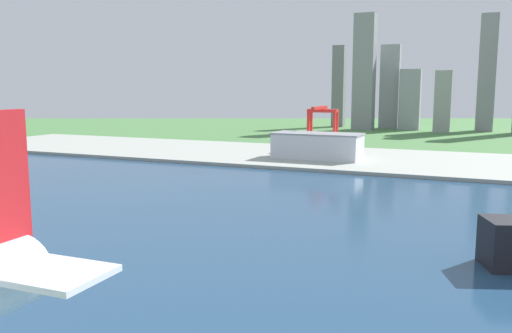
{
  "coord_description": "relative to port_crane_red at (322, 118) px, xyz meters",
  "views": [
    {
      "loc": [
        50.37,
        81.69,
        55.76
      ],
      "look_at": [
        -19.47,
        241.7,
        30.06
      ],
      "focal_mm": 37.34,
      "sensor_mm": 36.0,
      "label": 1
    }
  ],
  "objects": [
    {
      "name": "water_bay",
      "position": [
        80.85,
        -284.8,
        -30.06
      ],
      "size": [
        840.0,
        360.0,
        0.15
      ],
      "primitive_type": "cube",
      "color": "navy",
      "rests_on": "ground"
    },
    {
      "name": "port_crane_red",
      "position": [
        0.0,
        0.0,
        0.0
      ],
      "size": [
        25.56,
        38.48,
        38.3
      ],
      "color": "red",
      "rests_on": "industrial_pier"
    },
    {
      "name": "ground_plane",
      "position": [
        80.85,
        -224.8,
        -30.14
      ],
      "size": [
        2400.0,
        2400.0,
        0.0
      ],
      "primitive_type": "plane",
      "color": "#487A41"
    },
    {
      "name": "distant_skyline",
      "position": [
        49.75,
        299.67,
        35.21
      ],
      "size": [
        261.23,
        66.14,
        153.87
      ],
      "color": "slate",
      "rests_on": "ground"
    },
    {
      "name": "industrial_pier",
      "position": [
        80.85,
        -34.8,
        -28.89
      ],
      "size": [
        840.0,
        140.0,
        2.5
      ],
      "primitive_type": "cube",
      "color": "#A1A79D",
      "rests_on": "ground"
    },
    {
      "name": "warehouse_main",
      "position": [
        12.33,
        -53.23,
        -17.83
      ],
      "size": [
        67.3,
        29.45,
        19.57
      ],
      "color": "silver",
      "rests_on": "industrial_pier"
    }
  ]
}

